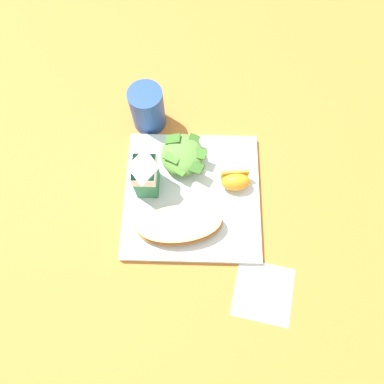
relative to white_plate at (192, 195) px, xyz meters
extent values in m
plane|color=#C67A33|center=(0.00, 0.00, -0.01)|extent=(3.00, 3.00, 0.00)
cube|color=silver|center=(0.00, 0.00, 0.00)|extent=(0.28, 0.28, 0.02)
ellipsoid|color=#A87038|center=(-0.07, 0.02, 0.02)|extent=(0.10, 0.18, 0.03)
ellipsoid|color=maroon|center=(-0.07, 0.02, 0.03)|extent=(0.09, 0.16, 0.01)
ellipsoid|color=#EAD184|center=(-0.07, 0.02, 0.04)|extent=(0.10, 0.17, 0.01)
ellipsoid|color=#5B8E3D|center=(0.08, 0.02, 0.03)|extent=(0.10, 0.09, 0.04)
cube|color=#3D7028|center=(0.11, 0.00, 0.04)|extent=(0.04, 0.03, 0.02)
cube|color=#336023|center=(0.04, -0.01, 0.04)|extent=(0.03, 0.04, 0.02)
cube|color=#336023|center=(0.09, 0.01, 0.04)|extent=(0.04, 0.04, 0.01)
cube|color=#3D7028|center=(0.11, 0.04, 0.05)|extent=(0.02, 0.03, 0.01)
cube|color=#4C8433|center=(0.06, 0.04, 0.05)|extent=(0.03, 0.04, 0.01)
cube|color=#4C8433|center=(0.04, 0.02, 0.04)|extent=(0.04, 0.03, 0.01)
cube|color=#3D7028|center=(0.08, -0.01, 0.04)|extent=(0.03, 0.04, 0.01)
cube|color=#2D8451|center=(0.02, 0.09, 0.05)|extent=(0.06, 0.04, 0.09)
cube|color=white|center=(0.02, 0.09, 0.08)|extent=(0.06, 0.04, 0.03)
pyramid|color=white|center=(0.02, 0.09, 0.11)|extent=(0.06, 0.04, 0.02)
ellipsoid|color=orange|center=(0.02, -0.09, 0.03)|extent=(0.04, 0.06, 0.04)
cube|color=gold|center=(0.04, -0.09, 0.03)|extent=(0.01, 0.06, 0.03)
cube|color=white|center=(-0.19, -0.14, -0.01)|extent=(0.13, 0.13, 0.00)
cylinder|color=#284CA3|center=(0.18, 0.10, 0.04)|extent=(0.07, 0.07, 0.11)
camera|label=1|loc=(-0.26, -0.01, 0.68)|focal=32.49mm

